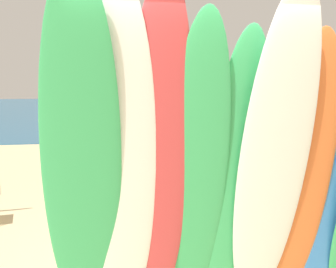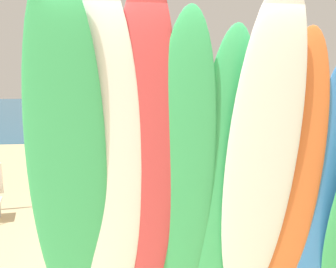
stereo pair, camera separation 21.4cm
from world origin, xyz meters
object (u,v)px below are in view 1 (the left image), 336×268
surfboard_blue_7 (335,185)px  beachgoer_by_water (129,144)px  surfboard_green_0 (82,171)px  surfboard_white_5 (273,166)px  surfboard_rack (210,243)px  distant_boat (208,114)px  surfboard_white_1 (119,171)px  surfboard_red_2 (157,168)px  surfboard_green_4 (235,183)px  beachgoer_near_rack (118,134)px  beachgoer_midbeach (221,144)px  beachgoer_strolling (130,121)px  surfboard_green_3 (196,180)px  surfboard_orange_6 (300,181)px  beachgoer_photographing (206,119)px

surfboard_blue_7 → beachgoer_by_water: size_ratio=1.57×
surfboard_green_0 → surfboard_blue_7: surfboard_green_0 is taller
surfboard_white_5 → surfboard_rack: bearing=112.6°
beachgoer_by_water → distant_boat: size_ratio=0.45×
surfboard_rack → surfboard_white_1: size_ratio=0.99×
surfboard_red_2 → surfboard_green_4: surfboard_red_2 is taller
beachgoer_near_rack → surfboard_red_2: bearing=-135.6°
surfboard_green_0 → surfboard_blue_7: bearing=5.8°
beachgoer_midbeach → distant_boat: beachgoer_midbeach is taller
beachgoer_near_rack → beachgoer_strolling: bearing=35.2°
beachgoer_strolling → surfboard_green_0: bearing=-88.7°
surfboard_green_3 → surfboard_white_5: (0.59, -0.09, 0.10)m
surfboard_rack → surfboard_green_0: surfboard_green_0 is taller
surfboard_red_2 → surfboard_blue_7: (1.53, 0.11, -0.22)m
surfboard_red_2 → surfboard_green_3: size_ratio=1.08×
surfboard_red_2 → beachgoer_by_water: (0.22, 4.80, -0.51)m
distant_boat → surfboard_rack: bearing=-105.8°
surfboard_green_4 → surfboard_orange_6: size_ratio=1.00×
surfboard_white_1 → surfboard_blue_7: surfboard_white_1 is taller
surfboard_blue_7 → surfboard_rack: bearing=144.3°
surfboard_white_5 → surfboard_blue_7: bearing=15.2°
surfboard_green_3 → surfboard_orange_6: 0.88m
surfboard_green_3 → surfboard_white_5: surfboard_white_5 is taller
beachgoer_strolling → surfboard_blue_7: bearing=-75.4°
surfboard_rack → beachgoer_photographing: size_ratio=1.66×
surfboard_white_5 → beachgoer_midbeach: 4.03m
surfboard_green_4 → surfboard_blue_7: 0.89m
surfboard_rack → surfboard_red_2: bearing=-132.3°
surfboard_orange_6 → surfboard_green_0: bearing=-173.5°
surfboard_red_2 → beachgoer_near_rack: surfboard_red_2 is taller
surfboard_green_3 → surfboard_white_1: bearing=-172.8°
surfboard_white_1 → surfboard_red_2: 0.29m
surfboard_rack → distant_boat: bearing=74.2°
surfboard_green_3 → surfboard_blue_7: (1.22, 0.07, -0.12)m
surfboard_green_0 → surfboard_white_1: bearing=7.9°
surfboard_red_2 → surfboard_white_5: (0.89, -0.05, -0.01)m
surfboard_white_5 → surfboard_orange_6: size_ratio=1.14×
surfboard_red_2 → beachgoer_near_rack: bearing=89.0°
surfboard_green_0 → distant_boat: size_ratio=0.87×
surfboard_rack → surfboard_red_2: size_ratio=0.99×
beachgoer_strolling → beachgoer_midbeach: size_ratio=0.98×
surfboard_green_0 → distant_boat: (7.15, 21.96, -1.25)m
distant_boat → surfboard_white_5: bearing=-104.6°
surfboard_green_4 → surfboard_white_5: size_ratio=0.88×
surfboard_green_4 → beachgoer_photographing: bearing=76.1°
surfboard_red_2 → surfboard_orange_6: 1.20m
surfboard_white_1 → surfboard_white_5: (1.18, -0.03, -0.00)m
surfboard_green_0 → surfboard_white_5: size_ratio=1.02×
surfboard_green_3 → beachgoer_near_rack: size_ratio=1.64×
beachgoer_strolling → beachgoer_photographing: beachgoer_photographing is taller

